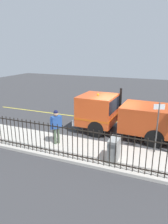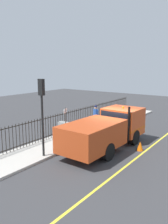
% 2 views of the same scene
% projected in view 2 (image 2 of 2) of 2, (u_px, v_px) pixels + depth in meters
% --- Properties ---
extents(ground_plane, '(52.30, 52.30, 0.00)m').
position_uv_depth(ground_plane, '(112.00, 145.00, 15.06)').
color(ground_plane, '#38383A').
rests_on(ground_plane, ground).
extents(sidewalk_slab, '(2.49, 23.77, 0.13)m').
position_uv_depth(sidewalk_slab, '(76.00, 136.00, 16.71)').
color(sidewalk_slab, '#B7B2A8').
rests_on(sidewalk_slab, ground).
extents(lane_marking, '(0.12, 21.39, 0.01)m').
position_uv_depth(lane_marking, '(144.00, 152.00, 13.84)').
color(lane_marking, yellow).
rests_on(lane_marking, ground).
extents(work_truck, '(2.48, 6.71, 2.56)m').
position_uv_depth(work_truck, '(109.00, 127.00, 14.34)').
color(work_truck, '#D84C1E').
rests_on(work_truck, ground).
extents(worker_standing, '(0.56, 0.47, 1.81)m').
position_uv_depth(worker_standing, '(96.00, 114.00, 18.35)').
color(worker_standing, '#264C99').
rests_on(worker_standing, sidewalk_slab).
extents(iron_fence, '(0.04, 20.24, 1.54)m').
position_uv_depth(iron_fence, '(65.00, 122.00, 17.13)').
color(iron_fence, black).
rests_on(iron_fence, sidewalk_slab).
extents(traffic_light_near, '(0.30, 0.21, 4.16)m').
position_uv_depth(traffic_light_near, '(42.00, 102.00, 12.33)').
color(traffic_light_near, black).
rests_on(traffic_light_near, sidewalk_slab).
extents(utility_cabinet, '(0.83, 0.40, 1.02)m').
position_uv_depth(utility_cabinet, '(64.00, 129.00, 16.25)').
color(utility_cabinet, gray).
rests_on(utility_cabinet, sidewalk_slab).
extents(traffic_cone, '(0.39, 0.39, 0.56)m').
position_uv_depth(traffic_cone, '(140.00, 146.00, 14.00)').
color(traffic_cone, orange).
rests_on(traffic_cone, ground).
extents(street_sign, '(0.20, 0.48, 2.44)m').
position_uv_depth(street_sign, '(66.00, 123.00, 13.91)').
color(street_sign, '#4C4C4C').
rests_on(street_sign, sidewalk_slab).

